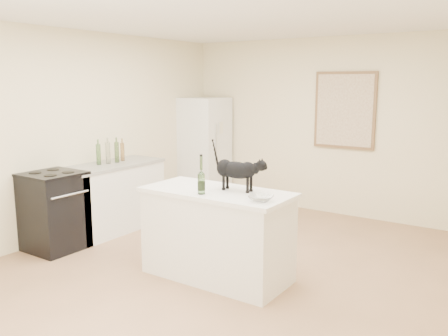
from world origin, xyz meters
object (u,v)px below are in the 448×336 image
(black_cat, at_px, (236,172))
(wine_bottle, at_px, (201,177))
(glass_bowl, at_px, (261,198))
(fridge, at_px, (204,149))
(stove, at_px, (54,212))

(black_cat, xyz_separation_m, wine_bottle, (-0.20, -0.30, -0.02))
(wine_bottle, distance_m, glass_bowl, 0.63)
(fridge, bearing_deg, wine_bottle, -53.84)
(stove, height_order, glass_bowl, glass_bowl)
(black_cat, relative_size, glass_bowl, 2.40)
(fridge, distance_m, wine_bottle, 3.43)
(fridge, relative_size, wine_bottle, 5.13)
(glass_bowl, bearing_deg, wine_bottle, -173.79)
(wine_bottle, bearing_deg, black_cat, 56.66)
(fridge, relative_size, glass_bowl, 7.80)
(glass_bowl, bearing_deg, stove, -174.44)
(wine_bottle, bearing_deg, glass_bowl, 6.21)
(black_cat, bearing_deg, stove, -172.69)
(stove, bearing_deg, wine_bottle, 5.36)
(glass_bowl, bearing_deg, fridge, 134.33)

